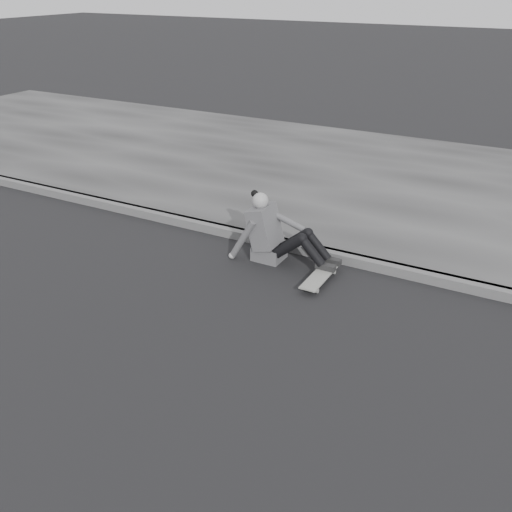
# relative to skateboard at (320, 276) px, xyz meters

# --- Properties ---
(ground) EXTENTS (80.00, 80.00, 0.00)m
(ground) POSITION_rel_skateboard_xyz_m (-0.20, -1.97, -0.07)
(ground) COLOR black
(ground) RESTS_ON ground
(curb) EXTENTS (24.00, 0.16, 0.12)m
(curb) POSITION_rel_skateboard_xyz_m (-0.20, 0.61, -0.01)
(curb) COLOR #545454
(curb) RESTS_ON ground
(sidewalk) EXTENTS (24.00, 6.00, 0.12)m
(sidewalk) POSITION_rel_skateboard_xyz_m (-0.20, 3.63, -0.01)
(sidewalk) COLOR #383838
(sidewalk) RESTS_ON ground
(skateboard) EXTENTS (0.20, 0.78, 0.09)m
(skateboard) POSITION_rel_skateboard_xyz_m (0.00, 0.00, 0.00)
(skateboard) COLOR gray
(skateboard) RESTS_ON ground
(seated_woman) EXTENTS (1.38, 0.46, 0.88)m
(seated_woman) POSITION_rel_skateboard_xyz_m (-0.73, 0.25, 0.29)
(seated_woman) COLOR #4D4D4F
(seated_woman) RESTS_ON ground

